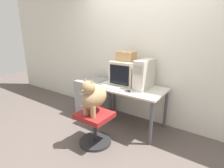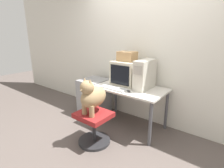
# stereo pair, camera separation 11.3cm
# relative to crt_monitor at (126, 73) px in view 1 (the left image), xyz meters

# --- Properties ---
(ground_plane) EXTENTS (12.00, 12.00, 0.00)m
(ground_plane) POSITION_rel_crt_monitor_xyz_m (0.17, -0.48, -0.93)
(ground_plane) COLOR #564C47
(wall_back) EXTENTS (8.00, 0.05, 2.60)m
(wall_back) POSITION_rel_crt_monitor_xyz_m (0.17, 0.30, 0.37)
(wall_back) COLOR silver
(wall_back) RESTS_ON ground_plane
(desk) EXTENTS (1.17, 0.71, 0.72)m
(desk) POSITION_rel_crt_monitor_xyz_m (0.17, -0.12, -0.30)
(desk) COLOR silver
(desk) RESTS_ON ground_plane
(crt_monitor) EXTENTS (0.45, 0.44, 0.42)m
(crt_monitor) POSITION_rel_crt_monitor_xyz_m (0.00, 0.00, 0.00)
(crt_monitor) COLOR beige
(crt_monitor) RESTS_ON desk
(pc_tower) EXTENTS (0.19, 0.48, 0.48)m
(pc_tower) POSITION_rel_crt_monitor_xyz_m (0.37, -0.04, 0.03)
(pc_tower) COLOR beige
(pc_tower) RESTS_ON desk
(keyboard) EXTENTS (0.48, 0.17, 0.03)m
(keyboard) POSITION_rel_crt_monitor_xyz_m (-0.02, -0.36, -0.20)
(keyboard) COLOR silver
(keyboard) RESTS_ON desk
(computer_mouse) EXTENTS (0.06, 0.04, 0.03)m
(computer_mouse) POSITION_rel_crt_monitor_xyz_m (0.27, -0.34, -0.19)
(computer_mouse) COLOR #333333
(computer_mouse) RESTS_ON desk
(office_chair) EXTENTS (0.48, 0.48, 0.49)m
(office_chair) POSITION_rel_crt_monitor_xyz_m (0.01, -0.87, -0.65)
(office_chair) COLOR #262628
(office_chair) RESTS_ON ground_plane
(dog) EXTENTS (0.26, 0.47, 0.54)m
(dog) POSITION_rel_crt_monitor_xyz_m (0.01, -0.88, -0.17)
(dog) COLOR #9E7F56
(dog) RESTS_ON office_chair
(filing_cabinet) EXTENTS (0.49, 0.55, 0.71)m
(filing_cabinet) POSITION_rel_crt_monitor_xyz_m (-0.71, -0.10, -0.57)
(filing_cabinet) COLOR gray
(filing_cabinet) RESTS_ON ground_plane
(cardboard_box) EXTENTS (0.30, 0.23, 0.16)m
(cardboard_box) POSITION_rel_crt_monitor_xyz_m (0.00, 0.00, 0.29)
(cardboard_box) COLOR tan
(cardboard_box) RESTS_ON crt_monitor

